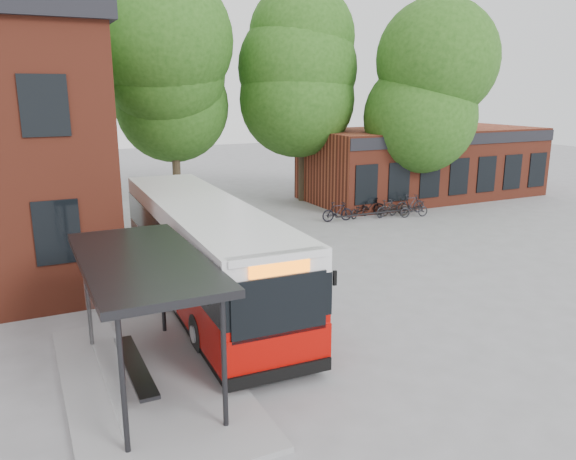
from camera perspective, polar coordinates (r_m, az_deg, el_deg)
name	(u,v)px	position (r m, az deg, el deg)	size (l,w,h in m)	color
ground	(311,329)	(15.21, 2.36, -10.01)	(100.00, 100.00, 0.00)	slate
shop_row	(423,163)	(34.23, 13.59, 6.65)	(14.00, 6.20, 4.00)	maroon
bus_shelter	(146,322)	(12.36, -14.20, -9.02)	(3.60, 7.00, 2.90)	#242427
bike_rail	(381,215)	(27.96, 9.45, 1.48)	(5.20, 0.10, 0.38)	#242427
tree_0	(25,106)	(28.22, -25.18, 11.36)	(7.92, 7.92, 11.00)	#214B14
tree_1	(174,109)	(30.20, -11.55, 11.91)	(7.92, 7.92, 10.40)	#214B14
tree_2	(303,103)	(31.77, 1.51, 12.82)	(7.92, 7.92, 11.00)	#214B14
tree_3	(421,120)	(31.19, 13.33, 10.85)	(7.04, 7.04, 9.28)	#214B14
city_bus	(203,252)	(16.95, -8.63, -2.22)	(2.51, 11.78, 2.99)	#A20803
bicycle_1	(337,212)	(27.19, 5.04, 1.87)	(0.45, 1.58, 0.95)	black
bicycle_2	(360,210)	(28.11, 7.31, 2.06)	(0.53, 1.51, 0.80)	black
bicycle_3	(370,206)	(28.68, 8.31, 2.42)	(0.45, 1.58, 0.95)	black
bicycle_4	(394,208)	(28.72, 10.70, 2.23)	(0.56, 1.61, 0.85)	black
bicycle_5	(387,208)	(28.45, 10.05, 2.20)	(0.42, 1.49, 0.89)	#222327
bicycle_6	(414,209)	(28.70, 12.68, 2.08)	(0.53, 1.53, 0.81)	black
bicycle_7	(410,204)	(29.56, 12.33, 2.62)	(0.46, 1.63, 0.98)	black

